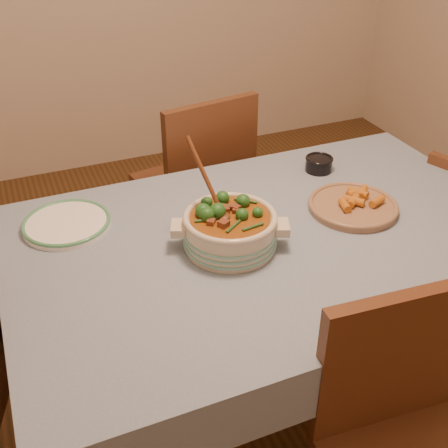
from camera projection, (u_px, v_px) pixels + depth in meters
name	position (u px, v px, depth m)	size (l,w,h in m)	color
floor	(264.00, 394.00, 2.21)	(4.50, 4.50, 0.00)	#3F2912
dining_table	(272.00, 259.00, 1.85)	(1.68, 1.08, 0.76)	brown
stew_casserole	(230.00, 227.00, 1.71)	(0.36, 0.36, 0.34)	beige
white_plate	(67.00, 223.00, 1.84)	(0.37, 0.37, 0.03)	white
condiment_bowl	(319.00, 163.00, 2.17)	(0.11, 0.11, 0.06)	black
fried_plate	(353.00, 205.00, 1.93)	(0.33, 0.33, 0.05)	#9D7757
chair_far	(199.00, 180.00, 2.58)	(0.51, 0.51, 0.95)	#522D19
chair_near	(404.00, 438.00, 1.45)	(0.46, 0.46, 0.91)	#522D19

